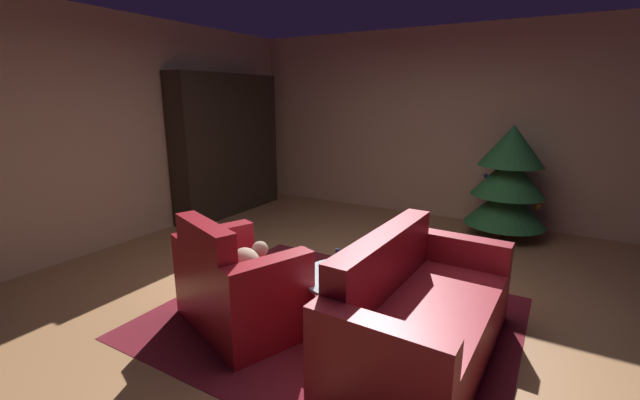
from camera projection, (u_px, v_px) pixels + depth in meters
ground_plane at (344, 302)px, 3.64m from camera, size 7.47×7.47×0.00m
wall_back at (445, 125)px, 5.94m from camera, size 6.23×0.06×2.70m
wall_left at (110, 132)px, 4.82m from camera, size 0.06×6.34×2.70m
area_rug at (333, 317)px, 3.38m from camera, size 2.77×2.34×0.01m
bookshelf_unit at (234, 147)px, 6.30m from camera, size 0.35×1.96×2.07m
armchair_red at (237, 287)px, 3.20m from camera, size 1.20×0.99×0.89m
couch_red at (418, 316)px, 2.83m from camera, size 0.88×1.74×0.85m
coffee_table at (350, 280)px, 3.18m from camera, size 0.76×0.76×0.42m
book_stack_on_table at (355, 269)px, 3.18m from camera, size 0.24×0.19×0.09m
bottle_on_table at (337, 271)px, 2.97m from camera, size 0.07×0.07×0.29m
decorated_tree at (508, 180)px, 5.16m from camera, size 0.98×0.98×1.42m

